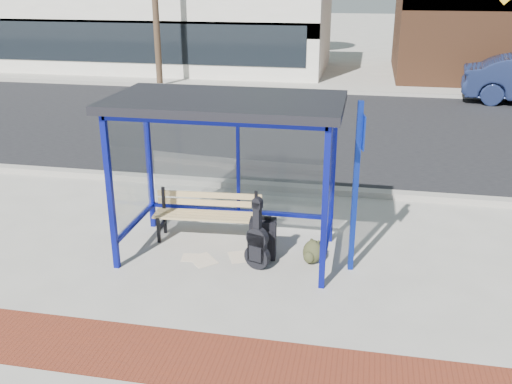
% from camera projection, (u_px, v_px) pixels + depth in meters
% --- Properties ---
extents(ground, '(120.00, 120.00, 0.00)m').
position_uv_depth(ground, '(228.00, 253.00, 8.81)').
color(ground, '#B2ADA0').
rests_on(ground, ground).
extents(brick_paver_strip, '(60.00, 1.00, 0.01)m').
position_uv_depth(brick_paver_strip, '(174.00, 356.00, 6.42)').
color(brick_paver_strip, maroon).
rests_on(brick_paver_strip, ground).
extents(curb_near, '(60.00, 0.25, 0.12)m').
position_uv_depth(curb_near, '(262.00, 186.00, 11.44)').
color(curb_near, gray).
rests_on(curb_near, ground).
extents(street_asphalt, '(60.00, 10.00, 0.00)m').
position_uv_depth(street_asphalt, '(295.00, 127.00, 16.14)').
color(street_asphalt, black).
rests_on(street_asphalt, ground).
extents(curb_far, '(60.00, 0.25, 0.12)m').
position_uv_depth(curb_far, '(313.00, 91.00, 20.80)').
color(curb_far, gray).
rests_on(curb_far, ground).
extents(far_sidewalk, '(60.00, 4.00, 0.01)m').
position_uv_depth(far_sidewalk, '(318.00, 83.00, 22.56)').
color(far_sidewalk, '#B2ADA0').
rests_on(far_sidewalk, ground).
extents(bus_shelter, '(3.30, 1.80, 2.42)m').
position_uv_depth(bus_shelter, '(227.00, 121.00, 8.13)').
color(bus_shelter, navy).
rests_on(bus_shelter, ground).
extents(storefront_white, '(18.00, 6.04, 4.00)m').
position_uv_depth(storefront_white, '(130.00, 22.00, 26.20)').
color(storefront_white, silver).
rests_on(storefront_white, ground).
extents(bench, '(1.74, 0.53, 0.81)m').
position_uv_depth(bench, '(208.00, 212.00, 9.14)').
color(bench, black).
rests_on(bench, ground).
extents(guitar_bag, '(0.40, 0.22, 1.05)m').
position_uv_depth(guitar_bag, '(257.00, 244.00, 8.22)').
color(guitar_bag, black).
rests_on(guitar_bag, ground).
extents(suitcase, '(0.41, 0.29, 0.68)m').
position_uv_depth(suitcase, '(263.00, 239.00, 8.56)').
color(suitcase, black).
rests_on(suitcase, ground).
extents(backpack, '(0.36, 0.34, 0.36)m').
position_uv_depth(backpack, '(312.00, 252.00, 8.45)').
color(backpack, '#2F311B').
rests_on(backpack, ground).
extents(sign_post, '(0.12, 0.31, 2.49)m').
position_uv_depth(sign_post, '(357.00, 179.00, 7.84)').
color(sign_post, navy).
rests_on(sign_post, ground).
extents(newspaper_a, '(0.53, 0.53, 0.01)m').
position_uv_depth(newspaper_a, '(203.00, 260.00, 8.59)').
color(newspaper_a, white).
rests_on(newspaper_a, ground).
extents(newspaper_b, '(0.37, 0.31, 0.01)m').
position_uv_depth(newspaper_b, '(193.00, 258.00, 8.66)').
color(newspaper_b, white).
rests_on(newspaper_b, ground).
extents(newspaper_c, '(0.43, 0.47, 0.01)m').
position_uv_depth(newspaper_c, '(240.00, 257.00, 8.68)').
color(newspaper_c, white).
rests_on(newspaper_c, ground).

